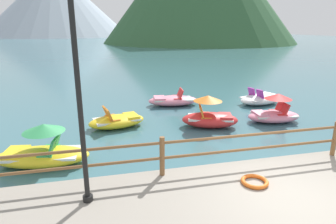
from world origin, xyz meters
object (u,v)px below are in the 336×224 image
Objects in this scene: lamp_post at (77,71)px; pedal_boat_6 at (42,152)px; pedal_boat_0 at (274,113)px; pedal_boat_3 at (117,121)px; pedal_boat_4 at (260,99)px; life_ring at (255,181)px; pedal_boat_5 at (173,100)px; pedal_boat_1 at (210,116)px.

pedal_boat_6 is at bearing 115.20° from lamp_post.
lamp_post is 1.93× the size of pedal_boat_0.
pedal_boat_3 is (0.96, 5.58, -2.76)m from lamp_post.
pedal_boat_4 is at bearing 26.09° from pedal_boat_6.
pedal_boat_0 is (3.68, 4.92, -0.06)m from life_ring.
pedal_boat_0 reaches higher than life_ring.
lamp_post is 7.15× the size of life_ring.
life_ring is 0.23× the size of pedal_boat_4.
pedal_boat_6 reaches higher than pedal_boat_3.
life_ring is at bearing -2.69° from lamp_post.
pedal_boat_6 reaches higher than pedal_boat_5.
pedal_boat_5 is at bearing 46.30° from pedal_boat_6.
lamp_post is 1.81× the size of pedal_boat_1.
pedal_boat_4 is 1.05× the size of pedal_boat_5.
pedal_boat_6 reaches higher than pedal_boat_0.
pedal_boat_4 is 4.48m from pedal_boat_5.
pedal_boat_3 is (-6.33, 0.83, -0.13)m from pedal_boat_0.
lamp_post reaches higher than pedal_boat_5.
lamp_post is at bearing -64.80° from pedal_boat_6.
pedal_boat_1 reaches higher than pedal_boat_4.
pedal_boat_6 reaches higher than pedal_boat_4.
lamp_post is 6.30m from pedal_boat_3.
pedal_boat_1 is at bearing 46.83° from lamp_post.
pedal_boat_3 is (-3.52, 0.81, -0.17)m from pedal_boat_1.
pedal_boat_3 is at bearing 114.76° from life_ring.
life_ring is at bearing -31.17° from pedal_boat_6.
pedal_boat_0 is 6.39m from pedal_boat_3.
pedal_boat_6 is (-5.21, -5.45, 0.12)m from pedal_boat_5.
pedal_boat_4 is at bearing 69.96° from pedal_boat_0.
life_ring is 6.14m from pedal_boat_0.
lamp_post reaches higher than life_ring.
lamp_post is 4.08m from pedal_boat_6.
pedal_boat_5 is 7.54m from pedal_boat_6.
life_ring is (3.61, -0.17, -2.57)m from lamp_post.
pedal_boat_6 is at bearing -161.34° from pedal_boat_1.
pedal_boat_0 is 2.96m from pedal_boat_4.
life_ring is 0.24× the size of pedal_boat_5.
pedal_boat_0 is at bearing -110.04° from pedal_boat_4.
lamp_post is at bearing -115.17° from pedal_boat_5.
lamp_post is at bearing -99.71° from pedal_boat_3.
pedal_boat_6 is at bearing -133.70° from pedal_boat_5.
pedal_boat_3 is 3.97m from pedal_boat_5.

